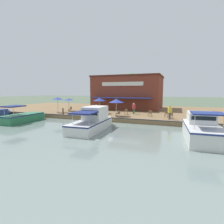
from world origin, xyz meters
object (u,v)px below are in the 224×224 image
at_px(patio_umbrella_mid_patio_left, 58,99).
at_px(tree_downstream_bank, 130,83).
at_px(person_mid_patio, 134,107).
at_px(mooring_post, 63,112).
at_px(person_at_quay_edge, 96,109).
at_px(motorboat_second_along, 94,121).
at_px(motorboat_fourth_along, 26,117).
at_px(waterfront_restaurant, 128,92).
at_px(patio_umbrella_by_entrance, 99,100).
at_px(cafe_chair_beside_entrance, 118,113).
at_px(person_near_entrance, 170,111).
at_px(cafe_chair_mid_patio, 171,115).
at_px(patio_umbrella_back_row, 69,99).
at_px(motorboat_mid_row, 201,129).
at_px(cafe_chair_under_first_umbrella, 167,113).
at_px(cafe_chair_facing_river, 70,109).
at_px(patio_umbrella_near_quay_edge, 116,101).
at_px(cafe_chair_far_corner_seat, 150,113).
at_px(cafe_chair_back_row_seat, 126,111).

height_order(patio_umbrella_mid_patio_left, tree_downstream_bank, tree_downstream_bank).
distance_m(person_mid_patio, tree_downstream_bank, 15.16).
bearing_deg(mooring_post, person_at_quay_edge, 98.46).
relative_size(person_at_quay_edge, motorboat_second_along, 0.21).
bearing_deg(motorboat_second_along, person_mid_patio, 168.00).
xyz_separation_m(patio_umbrella_mid_patio_left, motorboat_fourth_along, (6.08, -0.43, -2.22)).
distance_m(waterfront_restaurant, patio_umbrella_by_entrance, 10.25).
bearing_deg(person_mid_patio, cafe_chair_beside_entrance, -22.13).
height_order(person_near_entrance, person_at_quay_edge, person_near_entrance).
xyz_separation_m(person_mid_patio, motorboat_second_along, (9.50, -2.02, -0.74)).
height_order(motorboat_fourth_along, tree_downstream_bank, tree_downstream_bank).
bearing_deg(cafe_chair_mid_patio, patio_umbrella_back_row, -98.17).
height_order(motorboat_mid_row, motorboat_second_along, motorboat_mid_row).
xyz_separation_m(waterfront_restaurant, tree_downstream_bank, (-5.04, -0.92, 2.12)).
distance_m(person_near_entrance, motorboat_second_along, 9.64).
distance_m(waterfront_restaurant, cafe_chair_under_first_umbrella, 13.41).
height_order(cafe_chair_under_first_umbrella, motorboat_fourth_along, motorboat_fourth_along).
bearing_deg(cafe_chair_facing_river, motorboat_mid_row, 65.31).
distance_m(cafe_chair_beside_entrance, person_at_quay_edge, 3.20).
height_order(cafe_chair_mid_patio, motorboat_mid_row, motorboat_mid_row).
bearing_deg(cafe_chair_facing_river, patio_umbrella_back_row, -130.81).
relative_size(patio_umbrella_near_quay_edge, cafe_chair_under_first_umbrella, 2.88).
distance_m(patio_umbrella_near_quay_edge, mooring_post, 8.15).
relative_size(mooring_post, tree_downstream_bank, 0.13).
bearing_deg(motorboat_fourth_along, cafe_chair_far_corner_seat, 114.85).
height_order(patio_umbrella_by_entrance, motorboat_fourth_along, patio_umbrella_by_entrance).
xyz_separation_m(waterfront_restaurant, cafe_chair_under_first_umbrella, (10.12, 8.35, -2.80)).
xyz_separation_m(cafe_chair_under_first_umbrella, cafe_chair_mid_patio, (1.22, 0.65, 0.00)).
distance_m(patio_umbrella_by_entrance, motorboat_second_along, 9.13).
distance_m(patio_umbrella_by_entrance, tree_downstream_bank, 15.42).
bearing_deg(person_at_quay_edge, cafe_chair_back_row_seat, 132.52).
relative_size(patio_umbrella_back_row, tree_downstream_bank, 0.30).
height_order(patio_umbrella_by_entrance, motorboat_mid_row, patio_umbrella_by_entrance).
xyz_separation_m(cafe_chair_beside_entrance, mooring_post, (1.41, -8.20, 0.04)).
bearing_deg(mooring_post, cafe_chair_beside_entrance, 99.77).
bearing_deg(tree_downstream_bank, motorboat_second_along, 5.65).
bearing_deg(patio_umbrella_near_quay_edge, patio_umbrella_mid_patio_left, -92.43).
bearing_deg(cafe_chair_back_row_seat, patio_umbrella_by_entrance, -85.32).
bearing_deg(cafe_chair_facing_river, tree_downstream_bank, 154.97).
bearing_deg(motorboat_second_along, patio_umbrella_back_row, -133.97).
height_order(motorboat_fourth_along, mooring_post, motorboat_fourth_along).
xyz_separation_m(patio_umbrella_mid_patio_left, cafe_chair_back_row_seat, (-1.79, 11.20, -1.84)).
bearing_deg(tree_downstream_bank, patio_umbrella_mid_patio_left, -25.45).
relative_size(patio_umbrella_back_row, mooring_post, 2.25).
distance_m(cafe_chair_facing_river, cafe_chair_mid_patio, 16.80).
xyz_separation_m(motorboat_fourth_along, motorboat_mid_row, (0.89, 20.95, 0.23)).
bearing_deg(patio_umbrella_mid_patio_left, patio_umbrella_by_entrance, 101.78).
xyz_separation_m(person_near_entrance, person_mid_patio, (-3.46, -5.46, -0.05)).
bearing_deg(cafe_chair_mid_patio, person_at_quay_edge, -81.47).
bearing_deg(patio_umbrella_near_quay_edge, person_at_quay_edge, -70.37).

